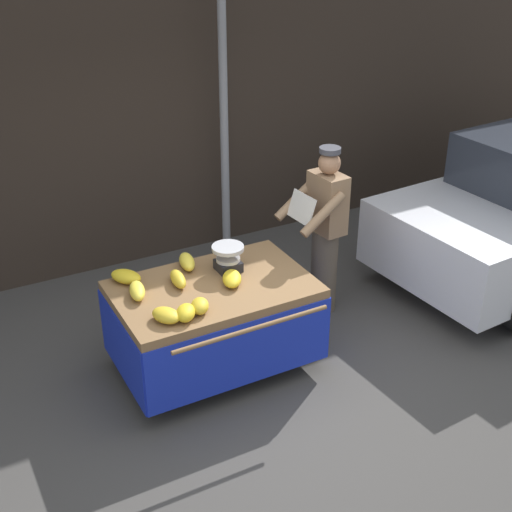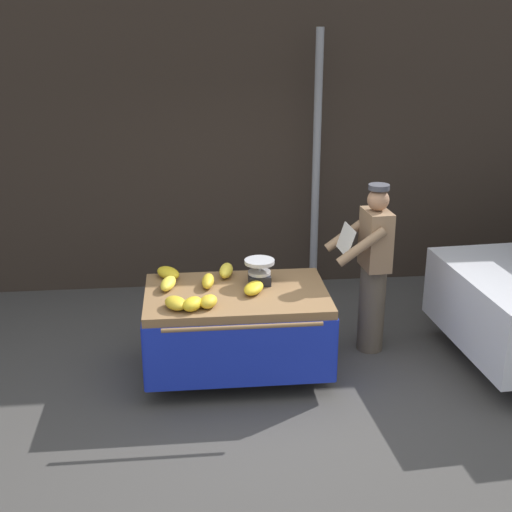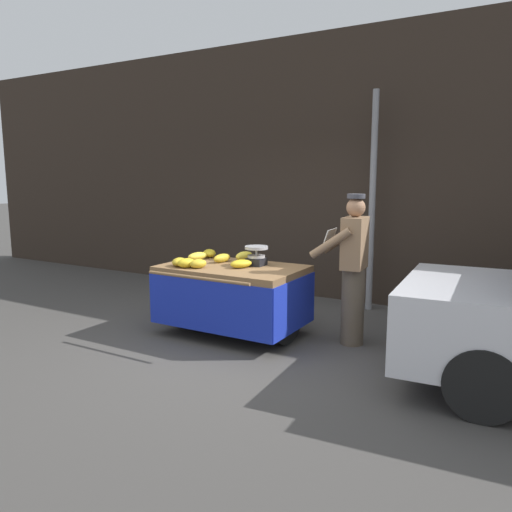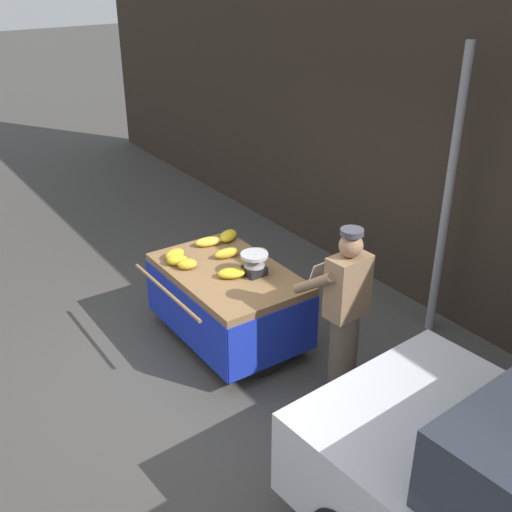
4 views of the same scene
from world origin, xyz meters
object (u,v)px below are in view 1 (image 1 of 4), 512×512
at_px(banana_bunch_3, 166,315).
at_px(vendor_person, 325,231).
at_px(banana_cart, 214,308).
at_px(banana_bunch_1, 126,277).
at_px(weighing_scale, 228,258).
at_px(banana_bunch_2, 137,291).
at_px(banana_bunch_0, 187,262).
at_px(banana_bunch_6, 186,313).
at_px(banana_bunch_4, 178,279).
at_px(banana_bunch_5, 200,306).
at_px(banana_bunch_7, 232,279).
at_px(street_pole, 224,125).

distance_m(banana_bunch_3, vendor_person, 2.04).
bearing_deg(banana_cart, banana_bunch_1, 147.02).
xyz_separation_m(weighing_scale, banana_bunch_2, (-0.85, -0.04, -0.07)).
xyz_separation_m(banana_bunch_0, vendor_person, (1.43, -0.01, -0.03)).
distance_m(weighing_scale, banana_bunch_6, 0.84).
xyz_separation_m(banana_cart, weighing_scale, (0.23, 0.18, 0.34)).
relative_size(banana_bunch_4, banana_bunch_6, 1.33).
relative_size(weighing_scale, banana_bunch_2, 0.94).
xyz_separation_m(banana_bunch_0, banana_bunch_4, (-0.18, -0.23, -0.01)).
bearing_deg(banana_bunch_5, banana_bunch_6, -162.79).
distance_m(banana_bunch_6, vendor_person, 1.92).
height_order(banana_bunch_0, banana_bunch_4, banana_bunch_0).
height_order(banana_bunch_3, banana_bunch_4, banana_bunch_4).
bearing_deg(vendor_person, banana_bunch_7, -160.55).
bearing_deg(banana_bunch_3, banana_bunch_5, -0.77).
relative_size(street_pole, weighing_scale, 10.98).
bearing_deg(banana_bunch_4, banana_bunch_5, -91.75).
relative_size(banana_cart, banana_bunch_3, 6.75).
bearing_deg(banana_bunch_1, banana_bunch_6, -74.27).
xyz_separation_m(banana_bunch_0, banana_bunch_1, (-0.55, 0.01, -0.01)).
bearing_deg(banana_bunch_0, weighing_scale, -35.08).
height_order(banana_bunch_0, banana_bunch_2, banana_bunch_0).
distance_m(banana_bunch_1, banana_bunch_7, 0.90).
distance_m(banana_bunch_0, banana_bunch_1, 0.55).
bearing_deg(weighing_scale, vendor_person, 10.10).
distance_m(banana_bunch_2, banana_bunch_5, 0.58).
height_order(banana_bunch_2, banana_bunch_7, banana_bunch_2).
height_order(banana_bunch_5, vendor_person, vendor_person).
bearing_deg(vendor_person, banana_bunch_0, 179.69).
xyz_separation_m(banana_bunch_2, banana_bunch_3, (0.07, -0.46, -0.00)).
xyz_separation_m(banana_cart, banana_bunch_7, (0.15, -0.05, 0.27)).
bearing_deg(banana_bunch_6, banana_cart, 42.14).
height_order(weighing_scale, banana_bunch_7, weighing_scale).
relative_size(banana_bunch_5, vendor_person, 0.12).
relative_size(street_pole, banana_bunch_0, 10.70).
bearing_deg(banana_bunch_4, banana_bunch_0, 52.05).
relative_size(weighing_scale, banana_bunch_4, 0.96).
distance_m(banana_bunch_0, banana_bunch_5, 0.74).
xyz_separation_m(banana_bunch_0, banana_bunch_3, (-0.48, -0.71, -0.01)).
relative_size(banana_bunch_2, vendor_person, 0.17).
xyz_separation_m(weighing_scale, banana_bunch_0, (-0.30, 0.21, -0.06)).
distance_m(street_pole, banana_bunch_5, 2.73).
xyz_separation_m(street_pole, banana_cart, (-1.08, -1.97, -0.92)).
height_order(banana_bunch_0, banana_bunch_1, banana_bunch_0).
bearing_deg(banana_bunch_3, banana_bunch_4, 57.96).
bearing_deg(weighing_scale, banana_bunch_3, -147.41).
bearing_deg(banana_cart, banana_bunch_3, -149.74).
bearing_deg(weighing_scale, banana_cart, -142.34).
bearing_deg(vendor_person, banana_bunch_5, -156.68).
bearing_deg(banana_bunch_3, weighing_scale, 32.59).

